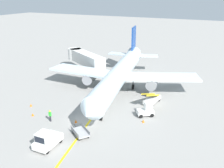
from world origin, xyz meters
TOP-DOWN VIEW (x-y plane):
  - ground_plane at (0.00, 0.00)m, footprint 300.00×300.00m
  - taxi_line_yellow at (-0.58, 5.00)m, footprint 16.28×78.45m
  - airliner at (-0.68, 12.92)m, footprint 28.03×35.13m
  - jet_bridge at (-12.64, 19.55)m, footprint 12.32×8.69m
  - pushback_tug at (-0.74, -7.67)m, footprint 1.98×3.64m
  - baggage_tug_near_wing at (7.07, 5.32)m, footprint 2.70×2.48m
  - belt_loader_forward_hold at (6.39, 10.10)m, footprint 2.01×5.13m
  - baggage_cart_loaded at (1.34, -3.67)m, footprint 3.52×2.90m
  - ground_crew_marshaller at (-4.59, -2.29)m, footprint 0.36×0.24m
  - safety_cone_nose_left at (7.39, 3.19)m, footprint 0.36×0.36m
  - safety_cone_nose_right at (-10.67, 0.35)m, footprint 0.36×0.36m
  - safety_cone_wingtip_left at (-1.14, -1.04)m, footprint 0.36×0.36m
  - safety_cone_wingtip_right at (-8.03, -2.13)m, footprint 0.36×0.36m

SIDE VIEW (x-z plane):
  - ground_plane at x=0.00m, z-range 0.00..0.00m
  - taxi_line_yellow at x=-0.58m, z-range 0.00..0.01m
  - safety_cone_nose_left at x=7.39m, z-range 0.00..0.44m
  - safety_cone_nose_right at x=-10.67m, z-range 0.00..0.44m
  - safety_cone_wingtip_left at x=-1.14m, z-range 0.00..0.44m
  - safety_cone_wingtip_right at x=-8.03m, z-range 0.00..0.44m
  - baggage_cart_loaded at x=1.34m, z-range 0.00..0.94m
  - belt_loader_forward_hold at x=6.39m, z-range -0.52..2.07m
  - ground_crew_marshaller at x=-4.59m, z-range 0.06..1.76m
  - baggage_tug_near_wing at x=7.07m, z-range -0.12..1.98m
  - pushback_tug at x=-0.74m, z-range -0.11..2.09m
  - airliner at x=-0.68m, z-range -1.63..8.47m
  - jet_bridge at x=-12.64m, z-range 1.12..5.97m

